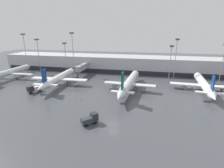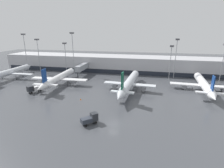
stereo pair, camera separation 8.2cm
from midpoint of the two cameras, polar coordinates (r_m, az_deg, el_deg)
ground_plane at (r=46.94m, az=0.55°, el=-12.91°), size 320.00×320.00×0.00m
terminal_building at (r=103.82m, az=7.54°, el=6.41°), size 160.00×29.65×9.00m
parked_jet_0 at (r=70.67m, az=5.71°, el=0.40°), size 21.00×37.94×10.48m
parked_jet_1 at (r=79.98m, az=27.81°, el=-0.11°), size 26.11×35.65×8.96m
parked_jet_2 at (r=81.42m, az=-16.91°, el=1.89°), size 25.70×34.49×9.62m
parked_jet_3 at (r=102.10m, az=-30.52°, el=3.29°), size 25.74×34.11×9.40m
service_truck_0 at (r=75.55m, az=-24.02°, el=-1.30°), size 4.43×6.02×2.84m
service_truck_1 at (r=46.70m, az=-7.06°, el=-11.14°), size 4.41×4.35×2.80m
traffic_cone_0 at (r=62.73m, az=-10.17°, el=-4.87°), size 0.47×0.47×0.61m
apron_light_mast_0 at (r=98.81m, az=-12.77°, el=13.12°), size 1.80×1.80×22.60m
apron_light_mast_3 at (r=101.38m, az=-15.10°, el=10.97°), size 1.80×1.80×17.20m
apron_light_mast_4 at (r=116.58m, az=-26.72°, el=12.04°), size 1.80×1.80×21.77m
apron_light_mast_5 at (r=109.74m, az=-23.11°, el=11.31°), size 1.80×1.80×19.06m
apron_light_mast_6 at (r=89.32m, az=18.80°, el=9.73°), size 1.80×1.80×16.81m
apron_light_mast_7 at (r=92.49m, az=20.36°, el=11.08°), size 1.80×1.80×19.79m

